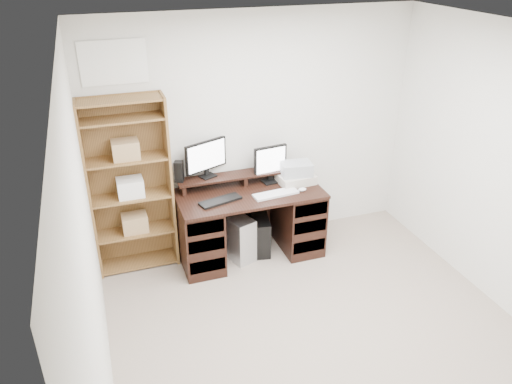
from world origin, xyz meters
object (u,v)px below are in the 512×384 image
desk (250,222)px  printer (296,179)px  tower_silver (235,235)px  bookshelf (130,185)px  tower_black (260,234)px  monitor_small (270,163)px  monitor_wide (206,157)px

desk → printer: printer is taller
tower_silver → bookshelf: 1.22m
bookshelf → printer: bearing=-5.4°
bookshelf → tower_black: bearing=-8.3°
monitor_small → bookshelf: 1.45m
monitor_small → printer: (0.25, -0.11, -0.17)m
desk → bookshelf: 1.30m
monitor_wide → printer: size_ratio=1.24×
tower_silver → desk: bearing=-27.6°
tower_black → bookshelf: size_ratio=0.24×
monitor_wide → tower_black: 1.05m
desk → tower_silver: desk is taller
desk → tower_silver: bearing=171.5°
tower_black → monitor_wide: bearing=165.8°
monitor_small → bookshelf: size_ratio=0.22×
desk → printer: size_ratio=4.00×
printer → bookshelf: bookshelf is taller
desk → bookshelf: size_ratio=0.83×
monitor_wide → bookshelf: 0.81m
tower_black → bookshelf: bookshelf is taller
tower_silver → bookshelf: bookshelf is taller
monitor_small → tower_black: monitor_small is taller
monitor_wide → tower_silver: size_ratio=0.95×
desk → printer: bearing=5.4°
tower_silver → monitor_small: bearing=-1.8°
monitor_small → tower_black: size_ratio=0.94×
desk → tower_black: bearing=10.7°
desk → monitor_wide: (-0.38, 0.26, 0.70)m
desk → tower_black: size_ratio=3.48×
monitor_small → printer: size_ratio=1.08×
monitor_wide → bookshelf: bookshelf is taller
monitor_small → bookshelf: (-1.45, 0.05, -0.05)m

